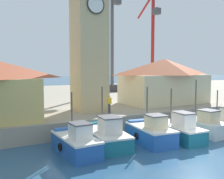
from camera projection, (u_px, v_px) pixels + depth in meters
ground_plane at (199, 155)px, 16.52m from camera, size 300.00×300.00×0.00m
quay_wharf at (63, 99)px, 40.21m from camera, size 120.00×40.00×1.37m
fishing_boat_far_left at (76, 143)px, 16.55m from camera, size 2.04×4.50×3.91m
fishing_boat_left_outer at (106, 135)px, 18.31m from camera, size 2.74×5.34×4.12m
fishing_boat_left_inner at (151, 133)px, 18.95m from camera, size 2.46×4.43×4.06m
fishing_boat_mid_left at (176, 130)px, 20.01m from camera, size 2.17×5.25×3.84m
fishing_boat_center at (201, 125)px, 21.60m from camera, size 2.33×4.61×4.46m
fishing_boat_mid_right at (222, 122)px, 22.79m from camera, size 2.22×4.32×3.49m
clock_tower at (89, 34)px, 24.39m from camera, size 3.34×3.34×15.20m
warehouse_right at (164, 80)px, 30.27m from camera, size 9.84×5.72×5.11m
port_crane_near at (152, 57)px, 44.31m from camera, size 2.18×7.65×16.45m
port_crane_far at (112, 51)px, 44.33m from camera, size 2.87×7.63×18.52m
dock_worker_near_tower at (109, 104)px, 23.52m from camera, size 0.34×0.22×1.62m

